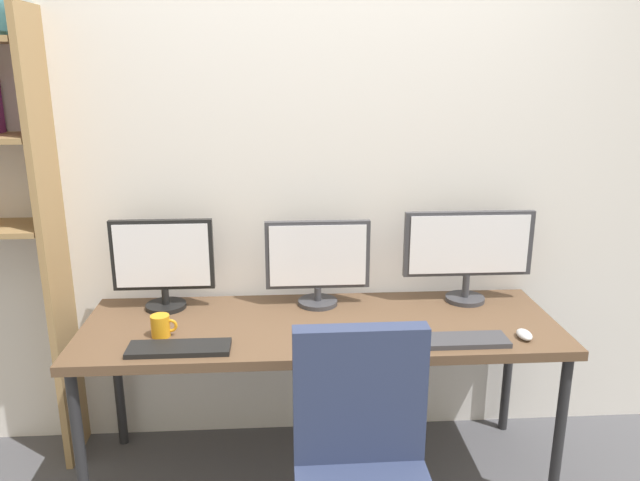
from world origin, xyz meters
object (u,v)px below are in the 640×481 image
object	(u,v)px
coffee_mug	(161,326)
computer_mouse	(524,335)
monitor_right	(468,250)
keyboard_left	(179,348)
keyboard_right	(466,340)
desk	(321,334)
monitor_left	(163,261)
monitor_center	(318,261)

from	to	relation	value
coffee_mug	computer_mouse	bearing A→B (deg)	-4.43
computer_mouse	monitor_right	bearing A→B (deg)	105.79
keyboard_left	keyboard_right	size ratio (longest dim) A/B	1.19
desk	monitor_left	size ratio (longest dim) A/B	4.51
keyboard_right	coffee_mug	world-z (taller)	coffee_mug
desk	keyboard_left	distance (m)	0.61
monitor_left	keyboard_right	bearing A→B (deg)	-19.53
desk	monitor_left	world-z (taller)	monitor_left
keyboard_left	keyboard_right	xyz separation A→B (m)	(1.12, 0.00, 0.00)
desk	coffee_mug	xyz separation A→B (m)	(-0.65, -0.09, 0.10)
monitor_left	keyboard_right	size ratio (longest dim) A/B	1.36
keyboard_left	coffee_mug	distance (m)	0.17
monitor_left	keyboard_left	xyz separation A→B (m)	(0.13, -0.44, -0.21)
monitor_center	coffee_mug	bearing A→B (deg)	-154.84
monitor_center	keyboard_right	world-z (taller)	monitor_center
keyboard_right	computer_mouse	size ratio (longest dim) A/B	3.42
keyboard_left	computer_mouse	distance (m)	1.37
monitor_right	computer_mouse	xyz separation A→B (m)	(0.12, -0.42, -0.23)
desk	coffee_mug	size ratio (longest dim) A/B	19.00
keyboard_left	computer_mouse	world-z (taller)	computer_mouse
keyboard_left	keyboard_right	bearing A→B (deg)	0.00
monitor_right	coffee_mug	distance (m)	1.39
keyboard_left	coffee_mug	bearing A→B (deg)	123.57
monitor_center	monitor_left	bearing A→B (deg)	-180.00
monitor_left	monitor_right	world-z (taller)	monitor_right
monitor_left	keyboard_left	size ratio (longest dim) A/B	1.14
desk	coffee_mug	distance (m)	0.66
monitor_center	monitor_right	bearing A→B (deg)	0.00
desk	keyboard_left	bearing A→B (deg)	-157.67
desk	monitor_left	bearing A→B (deg)	162.83
desk	monitor_left	xyz separation A→B (m)	(-0.69, 0.21, 0.27)
keyboard_left	coffee_mug	xyz separation A→B (m)	(-0.09, 0.14, 0.04)
monitor_right	computer_mouse	size ratio (longest dim) A/B	6.15
monitor_left	keyboard_right	distance (m)	1.34
monitor_center	keyboard_right	size ratio (longest dim) A/B	1.43
monitor_right	computer_mouse	distance (m)	0.49
desk	monitor_left	distance (m)	0.77
monitor_center	desk	bearing A→B (deg)	-90.00
keyboard_right	keyboard_left	bearing A→B (deg)	180.00
monitor_left	monitor_center	distance (m)	0.69
computer_mouse	coffee_mug	bearing A→B (deg)	175.57
monitor_center	keyboard_left	distance (m)	0.74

